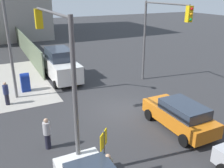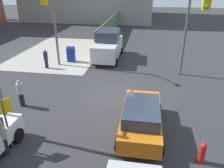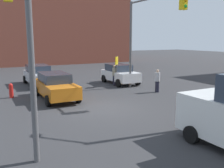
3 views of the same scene
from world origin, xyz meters
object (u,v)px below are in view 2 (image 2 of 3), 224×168
(traffic_signal_nw_corner, at_px, (17,26))
(pedestrian_walking_north, at_px, (46,59))
(mailbox_blue, at_px, (71,53))
(van_white_delivery, at_px, (108,45))
(sedan_orange, at_px, (141,117))
(pedestrian_waiting, at_px, (2,137))
(street_lamp_corner, at_px, (55,9))
(fire_hydrant, at_px, (202,153))
(pedestrian_crossing, at_px, (21,93))
(traffic_signal_se_corner, at_px, (193,18))

(traffic_signal_nw_corner, bearing_deg, pedestrian_walking_north, 17.20)
(traffic_signal_nw_corner, distance_m, mailbox_blue, 9.32)
(van_white_delivery, bearing_deg, traffic_signal_nw_corner, 164.73)
(sedan_orange, distance_m, pedestrian_waiting, 6.03)
(traffic_signal_nw_corner, distance_m, street_lamp_corner, 7.28)
(van_white_delivery, bearing_deg, fire_hydrant, -154.59)
(fire_hydrant, xyz_separation_m, sedan_orange, (1.61, 2.47, 0.36))
(sedan_orange, height_order, pedestrian_walking_north, sedan_orange)
(pedestrian_crossing, xyz_separation_m, pedestrian_waiting, (-3.80, -1.40, 0.02))
(traffic_signal_se_corner, distance_m, pedestrian_crossing, 11.35)
(fire_hydrant, bearing_deg, pedestrian_crossing, 72.30)
(traffic_signal_se_corner, height_order, pedestrian_crossing, traffic_signal_se_corner)
(pedestrian_waiting, relative_size, pedestrian_walking_north, 1.03)
(pedestrian_crossing, bearing_deg, traffic_signal_nw_corner, -117.80)
(street_lamp_corner, bearing_deg, mailbox_blue, -23.10)
(traffic_signal_nw_corner, xyz_separation_m, pedestrian_walking_north, (6.46, 2.00, -3.82))
(traffic_signal_se_corner, bearing_deg, street_lamp_corner, 76.49)
(fire_hydrant, bearing_deg, pedestrian_walking_north, 49.31)
(traffic_signal_nw_corner, bearing_deg, street_lamp_corner, 8.20)
(traffic_signal_nw_corner, relative_size, traffic_signal_se_corner, 1.00)
(traffic_signal_nw_corner, height_order, fire_hydrant, traffic_signal_nw_corner)
(traffic_signal_se_corner, distance_m, sedan_orange, 7.54)
(traffic_signal_nw_corner, height_order, van_white_delivery, traffic_signal_nw_corner)
(pedestrian_crossing, relative_size, pedestrian_walking_north, 1.01)
(mailbox_blue, bearing_deg, traffic_signal_se_corner, -111.12)
(traffic_signal_se_corner, distance_m, van_white_delivery, 8.76)
(van_white_delivery, bearing_deg, pedestrian_walking_north, 126.11)
(pedestrian_waiting, bearing_deg, sedan_orange, 152.64)
(traffic_signal_se_corner, bearing_deg, pedestrian_crossing, 115.03)
(sedan_orange, relative_size, pedestrian_walking_north, 2.76)
(sedan_orange, xyz_separation_m, van_white_delivery, (11.02, 3.53, 0.44))
(pedestrian_walking_north, bearing_deg, pedestrian_crossing, -136.80)
(traffic_signal_nw_corner, relative_size, pedestrian_waiting, 3.90)
(traffic_signal_nw_corner, distance_m, pedestrian_waiting, 5.23)
(van_white_delivery, relative_size, pedestrian_walking_north, 3.34)
(traffic_signal_se_corner, height_order, van_white_delivery, traffic_signal_se_corner)
(pedestrian_crossing, relative_size, pedestrian_waiting, 0.98)
(pedestrian_crossing, distance_m, pedestrian_walking_north, 6.33)
(sedan_orange, bearing_deg, mailbox_blue, 35.06)
(traffic_signal_nw_corner, bearing_deg, mailbox_blue, 3.38)
(mailbox_blue, relative_size, pedestrian_crossing, 0.88)
(street_lamp_corner, distance_m, van_white_delivery, 5.74)
(traffic_signal_se_corner, distance_m, fire_hydrant, 8.59)
(sedan_orange, bearing_deg, pedestrian_crossing, 78.66)
(traffic_signal_se_corner, distance_m, street_lamp_corner, 10.32)
(mailbox_blue, bearing_deg, fire_hydrant, -140.60)
(fire_hydrant, relative_size, pedestrian_waiting, 0.56)
(traffic_signal_nw_corner, xyz_separation_m, pedestrian_waiting, (-3.54, -0.70, -3.79))
(van_white_delivery, height_order, pedestrian_crossing, van_white_delivery)
(fire_hydrant, xyz_separation_m, pedestrian_crossing, (3.00, 9.40, 0.36))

